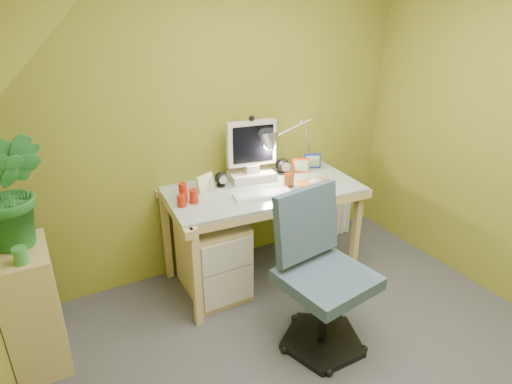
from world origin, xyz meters
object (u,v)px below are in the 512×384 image
side_ledge (32,308)px  radiator (328,215)px  monitor (251,146)px  desk (262,232)px  desk_lamp (301,133)px  potted_plant (12,192)px  task_chair (327,276)px

side_ledge → radiator: bearing=9.9°
monitor → radiator: size_ratio=1.35×
monitor → desk: bearing=-82.1°
desk_lamp → side_ledge: size_ratio=0.79×
side_ledge → potted_plant: bearing=51.7°
potted_plant → desk: bearing=4.1°
desk → radiator: (0.86, 0.27, -0.18)m
monitor → desk_lamp: size_ratio=0.87×
side_ledge → radiator: 2.54m
desk_lamp → task_chair: (-0.50, -1.05, -0.55)m
task_chair → potted_plant: bearing=145.5°
desk → radiator: desk is taller
desk → monitor: bearing=94.3°
potted_plant → side_ledge: bearing=-128.3°
potted_plant → desk_lamp: bearing=8.2°
task_chair → monitor: bearing=79.2°
desk_lamp → potted_plant: 2.06m
desk_lamp → task_chair: size_ratio=0.59×
radiator → potted_plant: bearing=-179.8°
task_chair → radiator: 1.49m
side_ledge → task_chair: 1.74m
desk → monitor: (0.00, 0.18, 0.65)m
monitor → desk_lamp: 0.45m
desk_lamp → radiator: bearing=3.5°
desk_lamp → radiator: (0.41, 0.09, -0.87)m
side_ledge → potted_plant: size_ratio=1.19×
monitor → radiator: 1.20m
desk → side_ledge: size_ratio=1.83×
monitor → side_ledge: size_ratio=0.68×
desk → desk_lamp: size_ratio=2.32×
potted_plant → task_chair: size_ratio=0.63×
desk_lamp → potted_plant: bearing=179.2°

